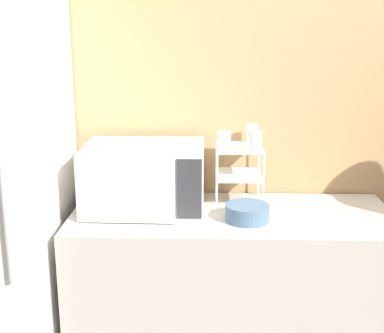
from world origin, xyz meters
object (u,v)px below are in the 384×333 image
object	(u,v)px
dish_rack	(239,163)
bowl	(247,213)
glass_front_right	(255,141)
microwave	(144,177)
glass_back_right	(252,134)
glass_front_left	(224,141)

from	to	relation	value
dish_rack	bowl	size ratio (longest dim) A/B	1.45
glass_front_right	bowl	world-z (taller)	glass_front_right
microwave	glass_front_right	xyz separation A→B (m)	(0.53, 0.01, 0.18)
dish_rack	glass_back_right	distance (m)	0.17
glass_front_left	glass_front_right	distance (m)	0.15
glass_front_right	bowl	xyz separation A→B (m)	(-0.04, -0.16, -0.30)
dish_rack	glass_front_right	world-z (taller)	glass_front_right
dish_rack	glass_front_right	bearing A→B (deg)	-52.24
microwave	glass_front_right	world-z (taller)	glass_front_right
microwave	glass_front_right	size ratio (longest dim) A/B	6.14
glass_front_right	bowl	size ratio (longest dim) A/B	0.46
microwave	bowl	xyz separation A→B (m)	(0.49, -0.15, -0.12)
bowl	glass_front_right	bearing A→B (deg)	75.67
microwave	glass_back_right	size ratio (longest dim) A/B	6.14
glass_front_left	glass_front_right	world-z (taller)	same
microwave	glass_front_left	distance (m)	0.42
microwave	glass_front_left	xyz separation A→B (m)	(0.38, 0.01, 0.18)
dish_rack	glass_front_left	distance (m)	0.17
glass_back_right	bowl	bearing A→B (deg)	-97.06
glass_front_left	glass_front_right	xyz separation A→B (m)	(0.15, -0.00, 0.00)
microwave	dish_rack	size ratio (longest dim) A/B	1.95
glass_back_right	bowl	xyz separation A→B (m)	(-0.04, -0.34, -0.30)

